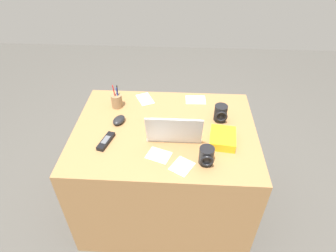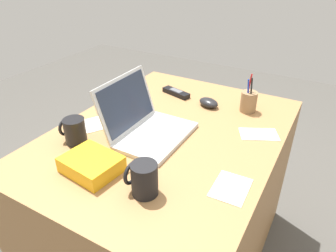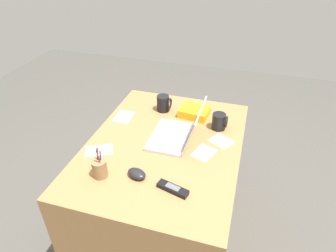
# 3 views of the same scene
# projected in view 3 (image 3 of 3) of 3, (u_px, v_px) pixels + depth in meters

# --- Properties ---
(ground_plane) EXTENTS (6.00, 6.00, 0.00)m
(ground_plane) POSITION_uv_depth(u_px,v_px,m) (165.00, 228.00, 2.13)
(ground_plane) COLOR #4C4944
(desk) EXTENTS (1.15, 0.86, 0.76)m
(desk) POSITION_uv_depth(u_px,v_px,m) (165.00, 190.00, 1.92)
(desk) COLOR #9E7042
(desk) RESTS_ON ground
(laptop) EXTENTS (0.33, 0.28, 0.23)m
(laptop) POSITION_uv_depth(u_px,v_px,m) (178.00, 133.00, 1.72)
(laptop) COLOR silver
(laptop) RESTS_ON desk
(computer_mouse) EXTENTS (0.10, 0.12, 0.04)m
(computer_mouse) POSITION_uv_depth(u_px,v_px,m) (137.00, 174.00, 1.47)
(computer_mouse) COLOR black
(computer_mouse) RESTS_ON desk
(coffee_mug_white) EXTENTS (0.08, 0.09, 0.11)m
(coffee_mug_white) POSITION_uv_depth(u_px,v_px,m) (164.00, 103.00, 1.99)
(coffee_mug_white) COLOR black
(coffee_mug_white) RESTS_ON desk
(coffee_mug_tall) EXTENTS (0.08, 0.09, 0.10)m
(coffee_mug_tall) POSITION_uv_depth(u_px,v_px,m) (219.00, 121.00, 1.81)
(coffee_mug_tall) COLOR black
(coffee_mug_tall) RESTS_ON desk
(cordless_phone) EXTENTS (0.08, 0.16, 0.03)m
(cordless_phone) POSITION_uv_depth(u_px,v_px,m) (173.00, 189.00, 1.40)
(cordless_phone) COLOR black
(cordless_phone) RESTS_ON desk
(pen_holder) EXTENTS (0.07, 0.07, 0.18)m
(pen_holder) POSITION_uv_depth(u_px,v_px,m) (100.00, 168.00, 1.46)
(pen_holder) COLOR olive
(pen_holder) RESTS_ON desk
(snack_bag) EXTENTS (0.17, 0.20, 0.05)m
(snack_bag) POSITION_uv_depth(u_px,v_px,m) (194.00, 112.00, 1.95)
(snack_bag) COLOR #F2AD19
(snack_bag) RESTS_ON desk
(paper_note_near_laptop) EXTENTS (0.15, 0.18, 0.00)m
(paper_note_near_laptop) POSITION_uv_depth(u_px,v_px,m) (99.00, 150.00, 1.66)
(paper_note_near_laptop) COLOR white
(paper_note_near_laptop) RESTS_ON desk
(paper_note_left) EXTENTS (0.15, 0.16, 0.00)m
(paper_note_left) POSITION_uv_depth(u_px,v_px,m) (221.00, 141.00, 1.73)
(paper_note_left) COLOR white
(paper_note_left) RESTS_ON desk
(paper_note_right) EXTENTS (0.14, 0.11, 0.00)m
(paper_note_right) POSITION_uv_depth(u_px,v_px,m) (124.00, 117.00, 1.95)
(paper_note_right) COLOR white
(paper_note_right) RESTS_ON desk
(paper_note_front) EXTENTS (0.16, 0.14, 0.00)m
(paper_note_front) POSITION_uv_depth(u_px,v_px,m) (204.00, 153.00, 1.64)
(paper_note_front) COLOR white
(paper_note_front) RESTS_ON desk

